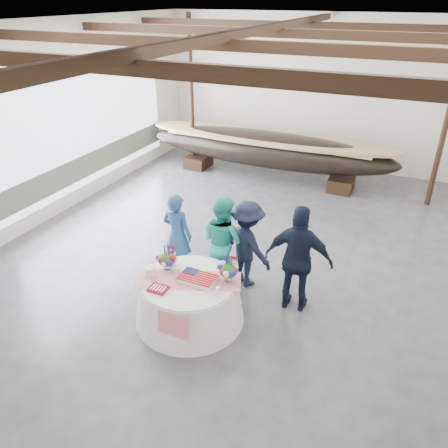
% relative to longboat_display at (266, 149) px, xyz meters
% --- Properties ---
extents(floor, '(10.00, 12.00, 0.01)m').
position_rel_longboat_display_xyz_m(floor, '(1.05, -4.19, -0.91)').
color(floor, '#3D3D42').
rests_on(floor, ground).
extents(wall_back, '(10.00, 0.02, 4.50)m').
position_rel_longboat_display_xyz_m(wall_back, '(1.05, 1.81, 1.34)').
color(wall_back, silver).
rests_on(wall_back, ground).
extents(wall_left, '(0.02, 12.00, 4.50)m').
position_rel_longboat_display_xyz_m(wall_left, '(-3.95, -4.19, 1.34)').
color(wall_left, silver).
rests_on(wall_left, ground).
extents(ceiling, '(10.00, 12.00, 0.01)m').
position_rel_longboat_display_xyz_m(ceiling, '(1.05, -4.19, 3.59)').
color(ceiling, white).
rests_on(ceiling, wall_back).
extents(pavilion_structure, '(9.80, 11.76, 4.50)m').
position_rel_longboat_display_xyz_m(pavilion_structure, '(1.05, -3.45, 3.10)').
color(pavilion_structure, black).
rests_on(pavilion_structure, ground).
extents(open_bay, '(0.03, 7.00, 3.20)m').
position_rel_longboat_display_xyz_m(open_bay, '(-3.90, -3.19, 0.92)').
color(open_bay, silver).
rests_on(open_bay, ground).
extents(longboat_display, '(7.57, 1.51, 1.42)m').
position_rel_longboat_display_xyz_m(longboat_display, '(0.00, 0.00, 0.00)').
color(longboat_display, black).
rests_on(longboat_display, ground).
extents(banquet_table, '(1.85, 1.85, 0.79)m').
position_rel_longboat_display_xyz_m(banquet_table, '(1.01, -6.66, -0.51)').
color(banquet_table, white).
rests_on(banquet_table, ground).
extents(tabletop_items, '(1.79, 1.13, 0.40)m').
position_rel_longboat_display_xyz_m(tabletop_items, '(1.00, -6.52, 0.04)').
color(tabletop_items, red).
rests_on(tabletop_items, banquet_table).
extents(guest_woman_blue, '(0.64, 0.44, 1.70)m').
position_rel_longboat_display_xyz_m(guest_woman_blue, '(0.14, -5.49, -0.06)').
color(guest_woman_blue, navy).
rests_on(guest_woman_blue, ground).
extents(guest_woman_teal, '(1.08, 0.98, 1.81)m').
position_rel_longboat_display_xyz_m(guest_woman_teal, '(1.07, -5.44, -0.00)').
color(guest_woman_teal, '#21AE9B').
rests_on(guest_woman_teal, ground).
extents(guest_man_left, '(1.27, 1.05, 1.71)m').
position_rel_longboat_display_xyz_m(guest_man_left, '(1.49, -5.28, -0.05)').
color(guest_man_left, black).
rests_on(guest_man_left, ground).
extents(guest_man_right, '(1.19, 0.56, 1.97)m').
position_rel_longboat_display_xyz_m(guest_man_right, '(2.55, -5.60, 0.08)').
color(guest_man_right, black).
rests_on(guest_man_right, ground).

